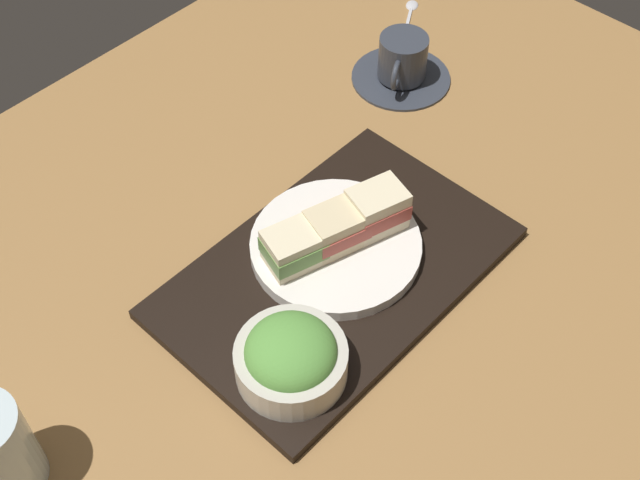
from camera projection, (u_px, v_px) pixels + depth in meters
ground_plane at (299, 272)px, 104.83cm from camera, size 140.00×100.00×3.00cm
serving_tray at (336, 272)px, 102.00cm from camera, size 41.91×26.48×1.49cm
sandwich_plate at (336, 246)px, 102.54cm from camera, size 20.83×20.83×1.61cm
sandwich_near at (294, 248)px, 98.30cm from camera, size 7.92×7.01×4.74cm
sandwich_middle at (336, 228)px, 99.98cm from camera, size 8.02×7.07×5.02cm
sandwich_far at (377, 209)px, 101.53cm from camera, size 7.82×6.97×5.62cm
salad_bowl at (291, 357)px, 90.04cm from camera, size 12.27×12.27×6.86cm
coffee_cup at (402, 63)px, 123.39cm from camera, size 14.67×14.67×7.31cm
teaspoon at (411, 8)px, 136.36cm from camera, size 8.29×5.64×0.80cm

